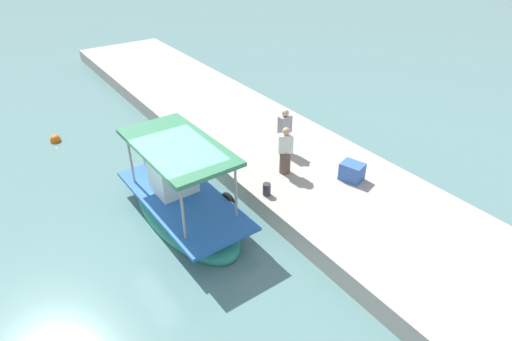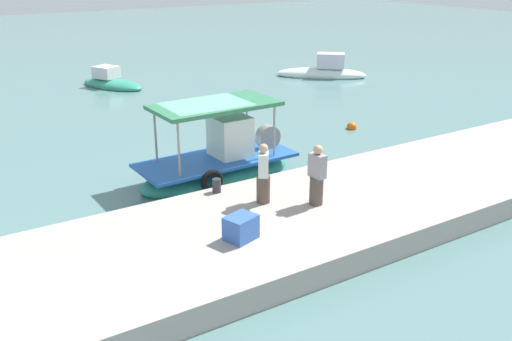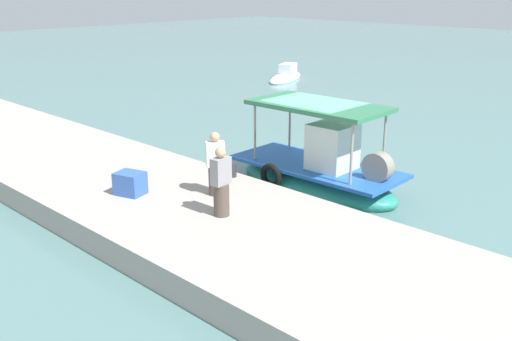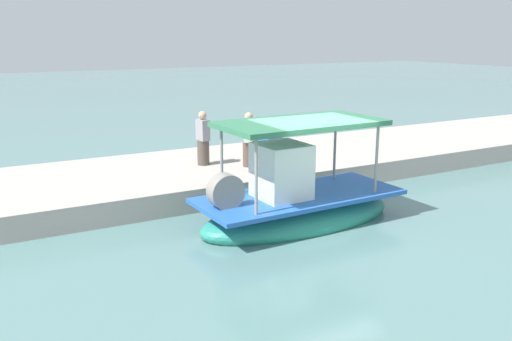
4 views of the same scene
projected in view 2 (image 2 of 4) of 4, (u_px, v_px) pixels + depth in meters
The scene contains 10 objects.
ground_plane at pixel (203, 176), 18.27m from camera, with size 120.00×120.00×0.00m, color slate.
dock_quay at pixel (289, 223), 14.37m from camera, with size 36.00×4.93×0.62m, color #AEA299.
main_fishing_boat at pixel (219, 165), 17.91m from camera, with size 5.24×2.32×2.84m.
fisherman_near_bollard at pixel (263, 176), 14.59m from camera, with size 0.50×0.52×1.61m.
fisherman_by_crate at pixel (317, 178), 14.48m from camera, with size 0.38×0.47×1.61m.
mooring_bollard at pixel (217, 185), 15.41m from camera, with size 0.24×0.24×0.38m, color #2D2D33.
cargo_crate at pixel (241, 228), 12.81m from camera, with size 0.69×0.55×0.57m, color #355FAF.
marker_buoy at pixel (352, 127), 23.29m from camera, with size 0.41×0.41×0.41m.
moored_boat_near at pixel (112, 83), 30.74m from camera, with size 3.26×4.34×1.34m.
moored_boat_far at pixel (323, 72), 33.21m from camera, with size 4.98×4.56×1.65m.
Camera 2 is at (-7.61, -15.31, 6.67)m, focal length 39.66 mm.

